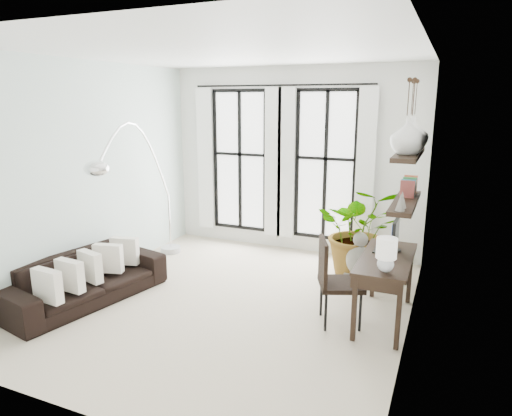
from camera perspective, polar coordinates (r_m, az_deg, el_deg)
The scene contains 16 objects.
floor at distance 6.24m, azimuth -3.28°, elevation -11.70°, with size 5.00×5.00×0.00m, color beige.
ceiling at distance 5.68m, azimuth -3.73°, elevation 19.00°, with size 5.00×5.00×0.00m, color white.
wall_left at distance 7.04m, azimuth -20.11°, elevation 4.06°, with size 5.00×5.00×0.00m, color silver.
wall_right at distance 5.15m, azimuth 19.45°, elevation 0.96°, with size 5.00×5.00×0.00m, color white.
wall_back at distance 8.03m, azimuth 4.61°, elevation 5.88°, with size 4.50×4.50×0.00m, color white.
windows at distance 8.03m, azimuth 3.08°, elevation 5.62°, with size 3.26×0.13×2.65m.
wall_shelves at distance 5.46m, azimuth 18.35°, elevation 3.07°, with size 0.25×1.30×0.60m.
sofa at distance 6.57m, azimuth -20.54°, elevation -8.24°, with size 2.16×0.84×0.63m, color black.
throw_pillows at distance 6.44m, azimuth -20.03°, elevation -6.88°, with size 0.40×1.52×0.40m.
plant at distance 7.11m, azimuth 12.88°, elevation -2.79°, with size 1.27×1.10×1.41m, color #2D7228.
desk at distance 5.64m, azimuth 15.87°, elevation -6.65°, with size 0.59×1.39×1.21m.
desk_chair at distance 5.54m, azimuth 9.62°, elevation -8.41°, with size 0.66×0.66×1.06m.
arc_lamp at distance 6.94m, azimuth -14.73°, elevation 6.24°, with size 0.73×2.43×2.34m.
buddha at distance 6.88m, azimuth 12.79°, elevation -6.62°, with size 0.43×0.43×0.78m.
vase_a at distance 5.11m, azimuth 18.49°, elevation 8.50°, with size 0.37×0.37×0.38m, color white.
vase_b at distance 5.51m, azimuth 18.88°, elevation 8.77°, with size 0.37×0.37×0.38m, color white.
Camera 1 is at (2.56, -5.04, 2.64)m, focal length 32.00 mm.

